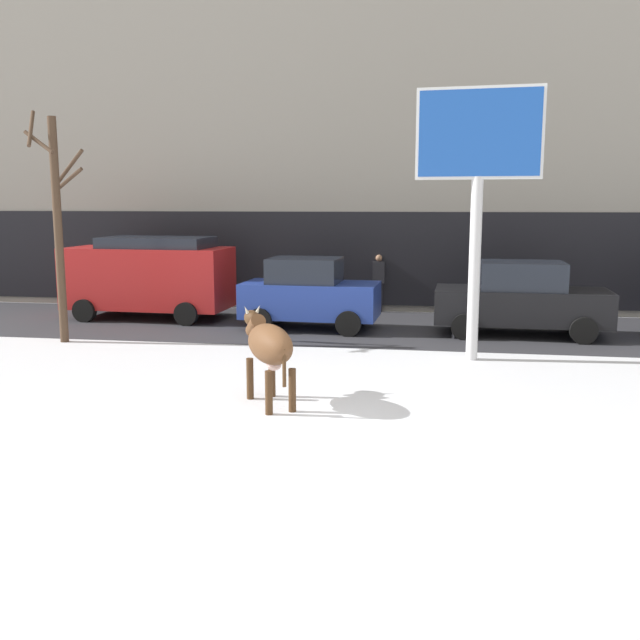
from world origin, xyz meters
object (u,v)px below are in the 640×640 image
Objects in this scene: cow_brown at (269,345)px; car_red_van at (149,275)px; bare_tree_left_lot at (57,221)px; billboard at (479,150)px; car_blue_hatchback at (309,294)px; pedestrian_near_billboard at (379,283)px; car_black_sedan at (521,299)px.

cow_brown is 0.39× the size of car_red_van.
cow_brown is 7.71m from bare_tree_left_lot.
billboard is 1.56× the size of car_blue_hatchback.
cow_brown is 10.35m from pedestrian_near_billboard.
bare_tree_left_lot is at bearing 144.06° from cow_brown.
car_blue_hatchback is 3.61m from pedestrian_near_billboard.
car_red_van is at bearing 168.85° from car_blue_hatchback.
car_red_van is 2.70× the size of pedestrian_near_billboard.
car_red_van is (-8.82, 4.03, -3.07)m from billboard.
car_blue_hatchback is at bearing 142.54° from billboard.
cow_brown is at bearing -95.27° from pedestrian_near_billboard.
car_red_van reaches higher than cow_brown.
car_red_van reaches higher than car_black_sedan.
billboard reaches higher than bare_tree_left_lot.
cow_brown is at bearing -85.20° from car_blue_hatchback.
pedestrian_near_billboard is at bearing 40.21° from bare_tree_left_lot.
pedestrian_near_billboard is (1.54, 3.26, -0.05)m from car_blue_hatchback.
car_blue_hatchback is 6.37m from bare_tree_left_lot.
cow_brown is at bearing -35.94° from bare_tree_left_lot.
car_black_sedan is (5.36, -0.04, -0.02)m from car_blue_hatchback.
cow_brown is 9.63m from car_red_van.
car_blue_hatchback is at bearing 25.96° from bare_tree_left_lot.
pedestrian_near_billboard is at bearing 64.69° from car_blue_hatchback.
car_red_van is (-5.38, 7.99, 0.25)m from cow_brown.
bare_tree_left_lot is (-5.46, -2.66, 1.93)m from car_blue_hatchback.
pedestrian_near_billboard is (6.33, 2.32, -0.36)m from car_red_van.
car_blue_hatchback is (-0.59, 7.05, -0.07)m from cow_brown.
car_blue_hatchback is (4.79, -0.94, -0.32)m from car_red_van.
cow_brown is 0.33× the size of billboard.
car_red_van is 1.10× the size of car_black_sedan.
cow_brown is at bearing -56.07° from car_red_van.
car_blue_hatchback is 5.36m from car_black_sedan.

